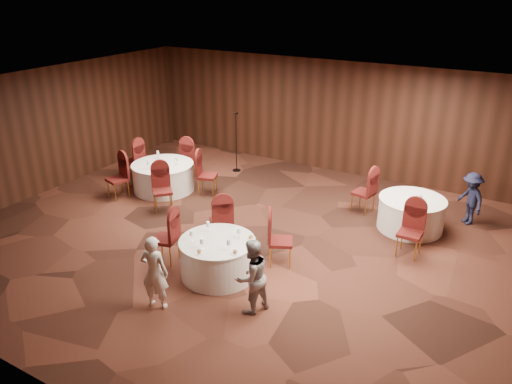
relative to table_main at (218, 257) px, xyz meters
The scene contains 15 objects.
ground 1.52m from the table_main, 102.16° to the left, with size 12.00×12.00×0.00m, color black.
room_shell 2.16m from the table_main, 102.16° to the left, with size 12.00×12.00×12.00m.
table_main is the anchor object (origin of this frame).
table_left 4.55m from the table_main, 142.82° to the left, with size 1.64×1.64×0.74m.
table_right 4.64m from the table_main, 54.69° to the left, with size 1.48×1.48×0.74m.
chairs_main 0.76m from the table_main, 116.99° to the left, with size 2.70×1.90×1.00m.
chairs_left 4.54m from the table_main, 142.97° to the left, with size 3.05×2.91×1.00m.
chairs_right 4.02m from the table_main, 56.72° to the left, with size 2.08×2.12×1.00m.
tabletop_main 0.50m from the table_main, 35.58° to the right, with size 1.07×1.08×0.22m.
tabletop_left 4.57m from the table_main, 142.95° to the left, with size 0.83×0.82×0.22m.
tabletop_right 4.62m from the table_main, 51.11° to the left, with size 0.08×0.08×0.22m.
mic_stand 5.65m from the table_main, 118.62° to the left, with size 0.24×0.24×1.75m.
woman_a 1.44m from the table_main, 104.47° to the right, with size 0.50×0.33×1.36m, color white.
woman_b 1.33m from the table_main, 29.43° to the right, with size 0.65×0.51×1.34m, color #9F9FA3.
man_c 6.06m from the table_main, 51.50° to the left, with size 0.80×0.46×1.24m, color black.
Camera 1 is at (5.06, -8.17, 5.26)m, focal length 35.00 mm.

